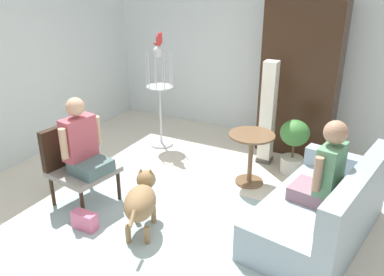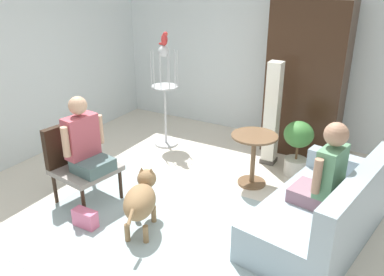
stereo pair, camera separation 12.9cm
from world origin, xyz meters
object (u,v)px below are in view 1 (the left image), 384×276
at_px(person_on_armchair, 82,143).
at_px(potted_plant, 294,142).
at_px(handbag, 85,221).
at_px(bird_cage_stand, 160,95).
at_px(column_lamp, 268,114).
at_px(parrot, 159,39).
at_px(armoire_cabinet, 301,78).
at_px(armchair, 75,159).
at_px(person_on_couch, 325,170).
at_px(round_end_table, 251,152).
at_px(dog, 141,200).
at_px(couch, 324,211).

xyz_separation_m(person_on_armchair, potted_plant, (1.90, 1.87, -0.33)).
distance_m(person_on_armchair, handbag, 0.85).
relative_size(bird_cage_stand, column_lamp, 1.06).
relative_size(parrot, column_lamp, 0.14).
relative_size(person_on_armchair, armoire_cabinet, 0.39).
xyz_separation_m(armchair, person_on_couch, (2.66, 0.58, 0.24)).
height_order(potted_plant, armoire_cabinet, armoire_cabinet).
height_order(round_end_table, dog, round_end_table).
xyz_separation_m(person_on_couch, parrot, (-2.63, 1.24, 0.86)).
height_order(person_on_couch, person_on_armchair, person_on_armchair).
bearing_deg(armoire_cabinet, round_end_table, -99.88).
xyz_separation_m(dog, armoire_cabinet, (0.87, 2.81, 0.74)).
relative_size(armchair, bird_cage_stand, 0.60).
bearing_deg(potted_plant, armoire_cabinet, 102.10).
xyz_separation_m(person_on_couch, person_on_armchair, (-2.50, -0.61, 0.01)).
bearing_deg(potted_plant, column_lamp, 158.49).
height_order(couch, parrot, parrot).
xyz_separation_m(couch, handbag, (-2.24, -1.04, -0.20)).
bearing_deg(round_end_table, person_on_couch, -36.06).
relative_size(parrot, potted_plant, 0.27).
xyz_separation_m(round_end_table, bird_cage_stand, (-1.64, 0.51, 0.37)).
height_order(bird_cage_stand, column_lamp, bird_cage_stand).
height_order(armchair, potted_plant, armchair).
distance_m(couch, handbag, 2.48).
height_order(person_on_armchair, parrot, parrot).
xyz_separation_m(dog, handbag, (-0.55, -0.27, -0.26)).
relative_size(couch, dog, 2.30).
bearing_deg(person_on_armchair, couch, 13.86).
bearing_deg(person_on_armchair, parrot, 93.92).
xyz_separation_m(dog, column_lamp, (0.62, 2.18, 0.36)).
distance_m(parrot, column_lamp, 1.85).
height_order(armchair, bird_cage_stand, bird_cage_stand).
height_order(column_lamp, handbag, column_lamp).
distance_m(round_end_table, column_lamp, 0.75).
relative_size(couch, armoire_cabinet, 0.84).
xyz_separation_m(person_on_armchair, bird_cage_stand, (-0.14, 1.85, 0.03)).
distance_m(dog, column_lamp, 2.29).
relative_size(bird_cage_stand, handbag, 5.62).
bearing_deg(handbag, column_lamp, 64.56).
distance_m(bird_cage_stand, potted_plant, 2.08).
distance_m(couch, parrot, 3.23).
height_order(dog, parrot, parrot).
bearing_deg(parrot, person_on_armchair, -86.08).
bearing_deg(armoire_cabinet, bird_cage_stand, -156.41).
xyz_separation_m(potted_plant, column_lamp, (-0.43, 0.17, 0.27)).
distance_m(person_on_armchair, parrot, 2.04).
distance_m(person_on_armchair, round_end_table, 2.04).
bearing_deg(round_end_table, parrot, 162.50).
height_order(round_end_table, handbag, round_end_table).
xyz_separation_m(armchair, bird_cage_stand, (0.01, 1.83, 0.28)).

